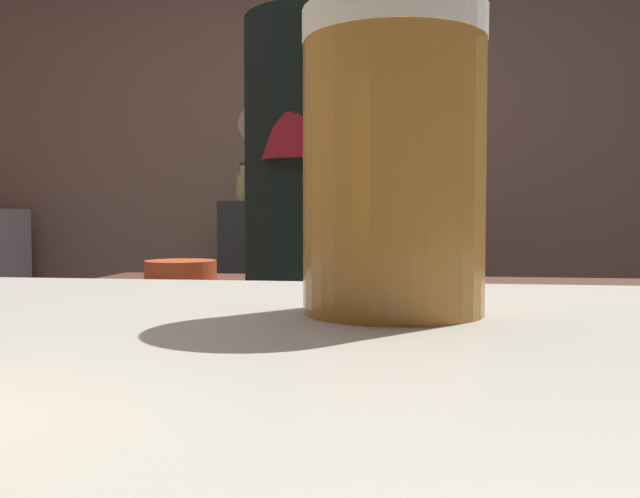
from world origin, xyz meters
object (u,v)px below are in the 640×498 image
at_px(chefs_knife, 444,286).
at_px(bottle_olive_oil, 244,187).
at_px(mixing_bowl, 181,270).
at_px(bottle_soy, 260,183).
at_px(bartender, 322,256).
at_px(pint_glass_near, 394,164).

height_order(chefs_knife, bottle_olive_oil, bottle_olive_oil).
bearing_deg(mixing_bowl, bottle_soy, 89.99).
bearing_deg(chefs_knife, bottle_olive_oil, 130.05).
xyz_separation_m(bartender, bottle_soy, (-0.50, 1.57, 0.24)).
distance_m(bottle_olive_oil, bottle_soy, 0.14).
bearing_deg(mixing_bowl, chefs_knife, -7.48).
bearing_deg(bottle_olive_oil, chefs_knife, -55.04).
bearing_deg(pint_glass_near, bottle_olive_oil, 105.65).
relative_size(mixing_bowl, chefs_knife, 0.90).
bearing_deg(chefs_knife, mixing_bowl, 177.61).
xyz_separation_m(pint_glass_near, bottle_soy, (-0.70, 2.75, 0.13)).
bearing_deg(bottle_soy, pint_glass_near, -75.77).
xyz_separation_m(chefs_knife, bottle_olive_oil, (-0.88, 1.27, 0.33)).
bearing_deg(chefs_knife, bartender, -119.71).
relative_size(mixing_bowl, bottle_soy, 1.02).
bearing_deg(bottle_soy, bottle_olive_oil, 135.35).
xyz_separation_m(chefs_knife, pint_glass_near, (-0.09, -1.58, 0.21)).
relative_size(bartender, bottle_soy, 8.15).
bearing_deg(chefs_knife, pint_glass_near, -88.03).
distance_m(mixing_bowl, chefs_knife, 0.79).
height_order(mixing_bowl, bottle_olive_oil, bottle_olive_oil).
relative_size(mixing_bowl, bottle_olive_oil, 1.18).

